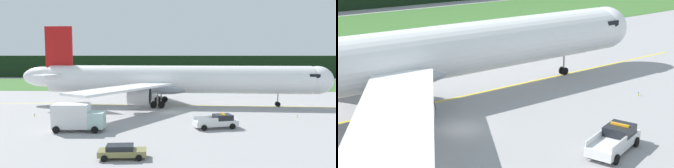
% 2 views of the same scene
% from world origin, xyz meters
% --- Properties ---
extents(ground, '(320.00, 320.00, 0.00)m').
position_xyz_m(ground, '(0.00, 0.00, 0.00)').
color(ground, '#9A999B').
extents(taxiway_centerline_main, '(78.33, 3.93, 0.01)m').
position_xyz_m(taxiway_centerline_main, '(1.21, 7.60, 0.00)').
color(taxiway_centerline_main, yellow).
rests_on(taxiway_centerline_main, ground).
extents(airliner, '(58.71, 42.10, 14.99)m').
position_xyz_m(airliner, '(0.52, 7.63, 4.80)').
color(airliner, white).
rests_on(airliner, ground).
extents(ops_pickup_truck, '(6.07, 3.48, 1.94)m').
position_xyz_m(ops_pickup_truck, '(6.44, -11.20, 0.91)').
color(ops_pickup_truck, silver).
rests_on(ops_pickup_truck, ground).
extents(taxiway_edge_light_east, '(0.12, 0.12, 0.45)m').
position_xyz_m(taxiway_edge_light_east, '(19.48, -4.11, 0.25)').
color(taxiway_edge_light_east, yellow).
rests_on(taxiway_edge_light_east, ground).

